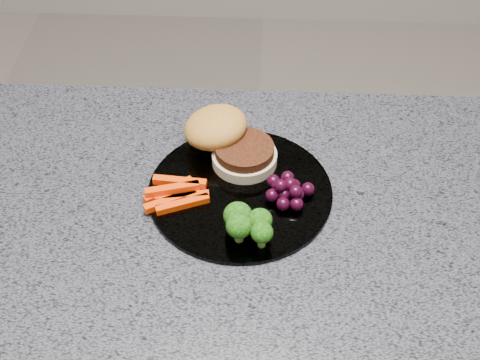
# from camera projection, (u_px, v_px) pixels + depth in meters

# --- Properties ---
(countertop) EXTENTS (1.20, 0.60, 0.04)m
(countertop) POSITION_uv_depth(u_px,v_px,m) (245.00, 236.00, 0.91)
(countertop) COLOR #52535D
(countertop) RESTS_ON island_cabinet
(plate) EXTENTS (0.26, 0.26, 0.01)m
(plate) POSITION_uv_depth(u_px,v_px,m) (240.00, 192.00, 0.94)
(plate) COLOR white
(plate) RESTS_ON countertop
(burger) EXTENTS (0.17, 0.16, 0.05)m
(burger) POSITION_uv_depth(u_px,v_px,m) (226.00, 139.00, 0.98)
(burger) COLOR #C8B28D
(burger) RESTS_ON plate
(carrot_sticks) EXTENTS (0.09, 0.07, 0.02)m
(carrot_sticks) POSITION_uv_depth(u_px,v_px,m) (176.00, 193.00, 0.92)
(carrot_sticks) COLOR #F23904
(carrot_sticks) RESTS_ON plate
(broccoli) EXTENTS (0.07, 0.06, 0.05)m
(broccoli) POSITION_uv_depth(u_px,v_px,m) (247.00, 222.00, 0.86)
(broccoli) COLOR olive
(broccoli) RESTS_ON plate
(grape_bunch) EXTENTS (0.07, 0.06, 0.03)m
(grape_bunch) POSITION_uv_depth(u_px,v_px,m) (288.00, 190.00, 0.92)
(grape_bunch) COLOR black
(grape_bunch) RESTS_ON plate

